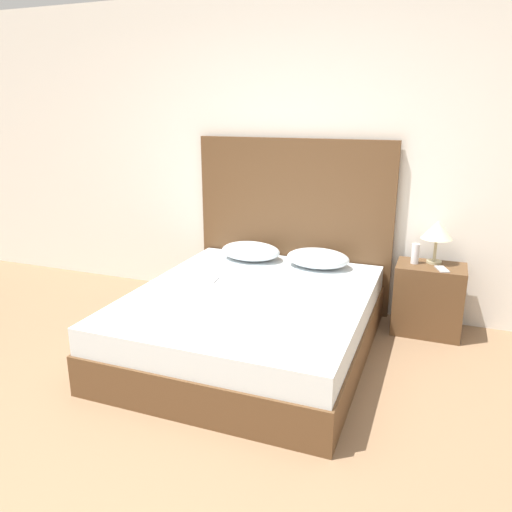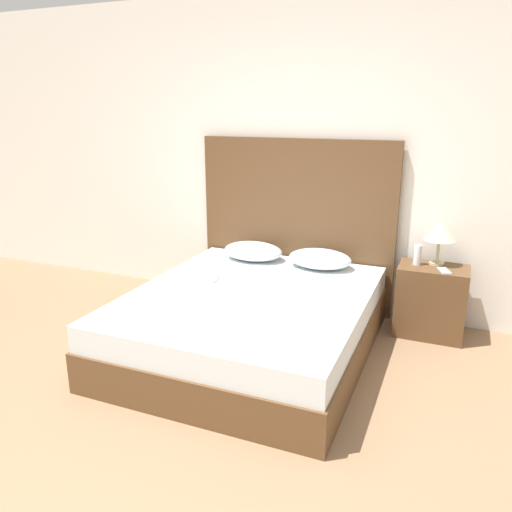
% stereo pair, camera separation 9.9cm
% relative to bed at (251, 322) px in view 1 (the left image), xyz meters
% --- Properties ---
extents(ground_plane, '(16.00, 16.00, 0.00)m').
position_rel_bed_xyz_m(ground_plane, '(0.07, -1.52, -0.23)').
color(ground_plane, '#8C6B4C').
extents(wall_back, '(10.00, 0.06, 2.70)m').
position_rel_bed_xyz_m(wall_back, '(0.07, 1.09, 1.12)').
color(wall_back, white).
rests_on(wall_back, ground_plane).
extents(bed, '(1.68, 1.99, 0.47)m').
position_rel_bed_xyz_m(bed, '(0.00, 0.00, 0.00)').
color(bed, brown).
rests_on(bed, ground_plane).
extents(headboard, '(1.77, 0.05, 1.51)m').
position_rel_bed_xyz_m(headboard, '(0.00, 1.02, 0.52)').
color(headboard, brown).
rests_on(headboard, ground_plane).
extents(pillow_left, '(0.53, 0.37, 0.15)m').
position_rel_bed_xyz_m(pillow_left, '(-0.30, 0.76, 0.31)').
color(pillow_left, silver).
rests_on(pillow_left, bed).
extents(pillow_right, '(0.53, 0.37, 0.15)m').
position_rel_bed_xyz_m(pillow_right, '(0.30, 0.76, 0.31)').
color(pillow_right, silver).
rests_on(pillow_right, bed).
extents(phone_on_bed, '(0.09, 0.16, 0.01)m').
position_rel_bed_xyz_m(phone_on_bed, '(-0.38, 0.13, 0.24)').
color(phone_on_bed, '#B7B7BC').
rests_on(phone_on_bed, bed).
extents(nightstand, '(0.53, 0.35, 0.57)m').
position_rel_bed_xyz_m(nightstand, '(1.21, 0.81, 0.05)').
color(nightstand, brown).
rests_on(nightstand, ground_plane).
extents(table_lamp, '(0.24, 0.24, 0.34)m').
position_rel_bed_xyz_m(table_lamp, '(1.22, 0.88, 0.60)').
color(table_lamp, tan).
rests_on(table_lamp, nightstand).
extents(phone_on_nightstand, '(0.12, 0.16, 0.01)m').
position_rel_bed_xyz_m(phone_on_nightstand, '(1.29, 0.72, 0.34)').
color(phone_on_nightstand, '#B7B7BC').
rests_on(phone_on_nightstand, nightstand).
extents(toiletry_bottle, '(0.06, 0.06, 0.16)m').
position_rel_bed_xyz_m(toiletry_bottle, '(1.08, 0.81, 0.42)').
color(toiletry_bottle, silver).
rests_on(toiletry_bottle, nightstand).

